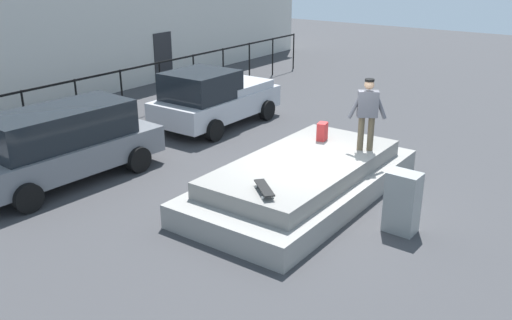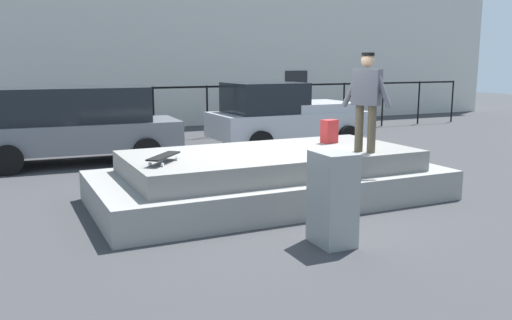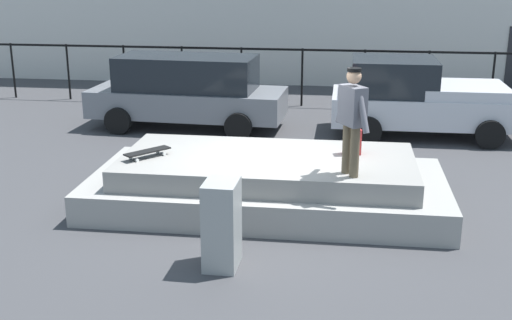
{
  "view_description": "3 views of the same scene",
  "coord_description": "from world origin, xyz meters",
  "px_view_note": "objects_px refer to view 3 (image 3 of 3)",
  "views": [
    {
      "loc": [
        -9.74,
        -5.55,
        5.05
      ],
      "look_at": [
        -0.3,
        1.27,
        0.68
      ],
      "focal_mm": 38.67,
      "sensor_mm": 36.0,
      "label": 1
    },
    {
      "loc": [
        -4.16,
        -7.88,
        2.34
      ],
      "look_at": [
        -0.04,
        0.77,
        0.59
      ],
      "focal_mm": 37.76,
      "sensor_mm": 36.0,
      "label": 2
    },
    {
      "loc": [
        1.17,
        -10.26,
        4.03
      ],
      "look_at": [
        -0.36,
        1.06,
        0.5
      ],
      "focal_mm": 46.22,
      "sensor_mm": 36.0,
      "label": 3
    }
  ],
  "objects_px": {
    "car_silver_pickup_mid": "(419,98)",
    "utility_box": "(222,224)",
    "skateboard": "(147,152)",
    "car_grey_hatchback_near": "(187,90)",
    "skateboarder": "(352,114)",
    "backpack": "(352,142)"
  },
  "relations": [
    {
      "from": "backpack",
      "to": "skateboarder",
      "type": "bearing_deg",
      "value": 77.26
    },
    {
      "from": "skateboarder",
      "to": "car_grey_hatchback_near",
      "type": "bearing_deg",
      "value": 124.11
    },
    {
      "from": "backpack",
      "to": "car_grey_hatchback_near",
      "type": "bearing_deg",
      "value": -60.66
    },
    {
      "from": "skateboarder",
      "to": "car_silver_pickup_mid",
      "type": "bearing_deg",
      "value": 74.63
    },
    {
      "from": "skateboarder",
      "to": "car_grey_hatchback_near",
      "type": "distance_m",
      "value": 7.02
    },
    {
      "from": "skateboard",
      "to": "car_grey_hatchback_near",
      "type": "height_order",
      "value": "car_grey_hatchback_near"
    },
    {
      "from": "car_grey_hatchback_near",
      "to": "utility_box",
      "type": "relative_size",
      "value": 3.95
    },
    {
      "from": "skateboard",
      "to": "backpack",
      "type": "xyz_separation_m",
      "value": [
        3.35,
        0.66,
        0.12
      ]
    },
    {
      "from": "car_silver_pickup_mid",
      "to": "utility_box",
      "type": "relative_size",
      "value": 3.52
    },
    {
      "from": "backpack",
      "to": "car_grey_hatchback_near",
      "type": "height_order",
      "value": "car_grey_hatchback_near"
    },
    {
      "from": "skateboarder",
      "to": "backpack",
      "type": "xyz_separation_m",
      "value": [
        0.03,
        1.13,
        -0.73
      ]
    },
    {
      "from": "skateboard",
      "to": "car_grey_hatchback_near",
      "type": "xyz_separation_m",
      "value": [
        -0.59,
        5.3,
        -0.02
      ]
    },
    {
      "from": "backpack",
      "to": "skateboard",
      "type": "bearing_deg",
      "value": 0.16
    },
    {
      "from": "skateboard",
      "to": "backpack",
      "type": "bearing_deg",
      "value": 11.19
    },
    {
      "from": "car_silver_pickup_mid",
      "to": "backpack",
      "type": "bearing_deg",
      "value": -108.47
    },
    {
      "from": "skateboard",
      "to": "car_grey_hatchback_near",
      "type": "bearing_deg",
      "value": 96.32
    },
    {
      "from": "backpack",
      "to": "car_silver_pickup_mid",
      "type": "bearing_deg",
      "value": -119.5
    },
    {
      "from": "car_silver_pickup_mid",
      "to": "skateboarder",
      "type": "bearing_deg",
      "value": -105.37
    },
    {
      "from": "skateboard",
      "to": "car_silver_pickup_mid",
      "type": "height_order",
      "value": "car_silver_pickup_mid"
    },
    {
      "from": "skateboarder",
      "to": "skateboard",
      "type": "height_order",
      "value": "skateboarder"
    },
    {
      "from": "skateboarder",
      "to": "car_silver_pickup_mid",
      "type": "xyz_separation_m",
      "value": [
        1.6,
        5.82,
        -0.9
      ]
    },
    {
      "from": "skateboarder",
      "to": "skateboard",
      "type": "distance_m",
      "value": 3.46
    }
  ]
}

